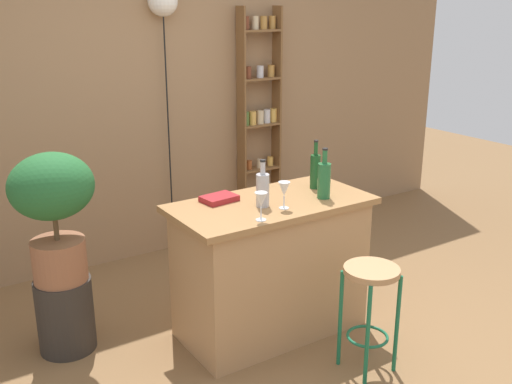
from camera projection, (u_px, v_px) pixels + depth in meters
name	position (u px, v px, depth m)	size (l,w,h in m)	color
ground	(298.00, 350.00, 3.69)	(12.00, 12.00, 0.00)	brown
back_wall	(157.00, 87.00, 4.82)	(6.40, 0.10, 2.80)	#997551
kitchen_counter	(271.00, 267.00, 3.79)	(1.25, 0.63, 0.89)	tan
bar_stool	(370.00, 295.00, 3.37)	(0.32, 0.32, 0.64)	#196642
spice_shelf	(259.00, 120.00, 5.28)	(0.39, 0.14, 2.03)	brown
plant_stool	(65.00, 314.00, 3.64)	(0.34, 0.34, 0.47)	#2D2823
potted_plant	(53.00, 204.00, 3.42)	(0.49, 0.44, 0.78)	#935B3D
bottle_wine_red	(324.00, 179.00, 3.69)	(0.08, 0.08, 0.32)	#236638
bottle_olive_oil	(263.00, 189.00, 3.54)	(0.08, 0.08, 0.29)	#B2B2B7
bottle_vinegar	(315.00, 170.00, 3.88)	(0.07, 0.07, 0.32)	#194C23
wine_glass_left	(284.00, 190.00, 3.50)	(0.07, 0.07, 0.16)	silver
wine_glass_center	(261.00, 200.00, 3.31)	(0.07, 0.07, 0.16)	silver
cookbook	(219.00, 198.00, 3.66)	(0.21, 0.15, 0.04)	maroon
pendant_globe_light	(163.00, 4.00, 4.55)	(0.23, 0.23, 2.18)	black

